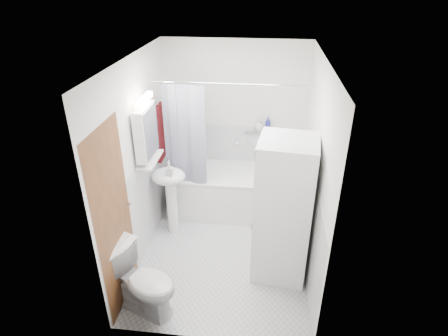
# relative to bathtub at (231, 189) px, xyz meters

# --- Properties ---
(floor) EXTENTS (2.60, 2.60, 0.00)m
(floor) POSITION_rel_bathtub_xyz_m (0.01, -0.92, -0.36)
(floor) COLOR silver
(floor) RESTS_ON ground
(room_walls) EXTENTS (2.60, 2.60, 2.60)m
(room_walls) POSITION_rel_bathtub_xyz_m (0.01, -0.92, 1.13)
(room_walls) COLOR white
(room_walls) RESTS_ON ground
(wainscot) EXTENTS (1.98, 2.58, 2.58)m
(wainscot) POSITION_rel_bathtub_xyz_m (0.01, -0.63, 0.24)
(wainscot) COLOR white
(wainscot) RESTS_ON ground
(door) EXTENTS (0.05, 2.00, 2.00)m
(door) POSITION_rel_bathtub_xyz_m (-0.94, -1.47, 0.64)
(door) COLOR brown
(door) RESTS_ON ground
(bathtub) EXTENTS (1.70, 0.80, 0.64)m
(bathtub) POSITION_rel_bathtub_xyz_m (0.00, 0.00, 0.00)
(bathtub) COLOR white
(bathtub) RESTS_ON ground
(tub_spout) EXTENTS (0.04, 0.12, 0.04)m
(tub_spout) POSITION_rel_bathtub_xyz_m (0.20, 0.33, 0.61)
(tub_spout) COLOR silver
(tub_spout) RESTS_ON room_walls
(curtain_rod) EXTENTS (1.88, 0.02, 0.02)m
(curtain_rod) POSITION_rel_bathtub_xyz_m (-0.00, -0.34, 1.64)
(curtain_rod) COLOR silver
(curtain_rod) RESTS_ON room_walls
(shower_curtain) EXTENTS (0.55, 0.02, 1.45)m
(shower_curtain) POSITION_rel_bathtub_xyz_m (-0.56, -0.34, 0.89)
(shower_curtain) COLOR #141946
(shower_curtain) RESTS_ON curtain_rod
(sink) EXTENTS (0.44, 0.37, 1.04)m
(sink) POSITION_rel_bathtub_xyz_m (-0.75, -0.58, 0.35)
(sink) COLOR white
(sink) RESTS_ON ground
(medicine_cabinet) EXTENTS (0.13, 0.50, 0.71)m
(medicine_cabinet) POSITION_rel_bathtub_xyz_m (-0.90, -0.82, 1.21)
(medicine_cabinet) COLOR white
(medicine_cabinet) RESTS_ON room_walls
(shelf) EXTENTS (0.18, 0.54, 0.02)m
(shelf) POSITION_rel_bathtub_xyz_m (-0.88, -0.82, 0.84)
(shelf) COLOR silver
(shelf) RESTS_ON room_walls
(shower_caddy) EXTENTS (0.22, 0.06, 0.02)m
(shower_caddy) POSITION_rel_bathtub_xyz_m (0.25, 0.32, 0.79)
(shower_caddy) COLOR silver
(shower_caddy) RESTS_ON room_walls
(towel) EXTENTS (0.07, 0.32, 0.77)m
(towel) POSITION_rel_bathtub_xyz_m (-0.93, -0.17, 0.93)
(towel) COLOR #4C0C0F
(towel) RESTS_ON room_walls
(washer_dryer) EXTENTS (0.67, 0.66, 1.69)m
(washer_dryer) POSITION_rel_bathtub_xyz_m (0.68, -1.18, 0.49)
(washer_dryer) COLOR white
(washer_dryer) RESTS_ON ground
(toilet) EXTENTS (0.86, 0.68, 0.74)m
(toilet) POSITION_rel_bathtub_xyz_m (-0.71, -1.92, 0.01)
(toilet) COLOR white
(toilet) RESTS_ON ground
(soap_pump) EXTENTS (0.08, 0.17, 0.08)m
(soap_pump) POSITION_rel_bathtub_xyz_m (-0.70, -0.67, 0.59)
(soap_pump) COLOR gray
(soap_pump) RESTS_ON sink
(shelf_bottle) EXTENTS (0.07, 0.18, 0.07)m
(shelf_bottle) POSITION_rel_bathtub_xyz_m (-0.88, -0.97, 0.89)
(shelf_bottle) COLOR gray
(shelf_bottle) RESTS_ON shelf
(shelf_cup) EXTENTS (0.10, 0.09, 0.10)m
(shelf_cup) POSITION_rel_bathtub_xyz_m (-0.88, -0.70, 0.91)
(shelf_cup) COLOR gray
(shelf_cup) RESTS_ON shelf
(shampoo_a) EXTENTS (0.13, 0.17, 0.13)m
(shampoo_a) POSITION_rel_bathtub_xyz_m (0.36, 0.32, 0.87)
(shampoo_a) COLOR gray
(shampoo_a) RESTS_ON shower_caddy
(shampoo_b) EXTENTS (0.08, 0.21, 0.08)m
(shampoo_b) POSITION_rel_bathtub_xyz_m (0.48, 0.32, 0.84)
(shampoo_b) COLOR navy
(shampoo_b) RESTS_ON shower_caddy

